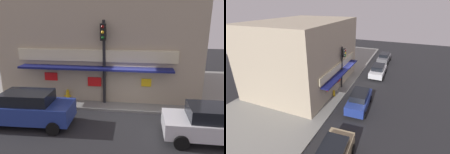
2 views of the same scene
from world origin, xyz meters
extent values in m
plane|color=#232326|center=(0.00, 0.00, 0.00)|extent=(56.76, 56.76, 0.00)
cube|color=gray|center=(0.00, 5.27, 0.07)|extent=(37.84, 10.55, 0.14)
cube|color=tan|center=(-2.38, 5.60, 4.03)|extent=(12.86, 8.83, 7.78)
cube|color=beige|center=(-2.38, 1.11, 3.09)|extent=(9.77, 0.16, 0.72)
cube|color=navy|center=(-2.38, 0.76, 2.39)|extent=(9.26, 0.90, 0.12)
cube|color=red|center=(-5.27, 1.13, 1.68)|extent=(0.82, 0.08, 0.51)
cube|color=red|center=(-2.44, 1.13, 1.44)|extent=(0.85, 0.08, 0.56)
cube|color=yellow|center=(0.73, 1.13, 1.51)|extent=(0.59, 0.08, 0.48)
cylinder|color=black|center=(-1.81, 1.02, 2.66)|extent=(0.18, 0.18, 5.04)
cube|color=black|center=(-1.81, 0.77, 4.50)|extent=(0.32, 0.28, 0.95)
sphere|color=maroon|center=(-1.81, 0.62, 4.80)|extent=(0.18, 0.18, 0.18)
sphere|color=yellow|center=(-1.81, 0.62, 4.50)|extent=(0.18, 0.18, 0.18)
sphere|color=#0F4C19|center=(-1.81, 0.62, 4.20)|extent=(0.18, 0.18, 0.18)
cylinder|color=gold|center=(-4.19, 1.01, 0.43)|extent=(0.22, 0.22, 0.59)
sphere|color=gold|center=(-4.19, 1.01, 0.79)|extent=(0.19, 0.19, 0.19)
cylinder|color=gold|center=(-4.36, 1.01, 0.46)|extent=(0.12, 0.10, 0.10)
cylinder|color=gold|center=(-4.02, 1.01, 0.46)|extent=(0.12, 0.10, 0.10)
cylinder|color=#2D2D2D|center=(1.56, 1.55, 0.56)|extent=(0.57, 0.57, 0.85)
cylinder|color=black|center=(-4.80, 2.52, 0.58)|extent=(0.18, 0.18, 0.89)
cylinder|color=black|center=(-4.75, 2.16, 0.58)|extent=(0.18, 0.18, 0.89)
cube|color=#B2333F|center=(-4.78, 2.34, 1.31)|extent=(0.46, 0.29, 0.57)
sphere|color=tan|center=(-4.78, 2.34, 1.74)|extent=(0.22, 0.22, 0.22)
cylinder|color=#B2333F|center=(-5.01, 2.31, 1.29)|extent=(0.11, 0.11, 0.52)
cylinder|color=#B2333F|center=(-4.54, 2.37, 1.29)|extent=(0.11, 0.11, 0.52)
cube|color=slate|center=(10.23, -2.35, 0.72)|extent=(4.56, 1.87, 0.81)
cube|color=black|center=(10.23, -2.35, 1.38)|extent=(2.48, 1.52, 0.51)
cylinder|color=black|center=(11.84, -1.56, 0.32)|extent=(0.65, 0.24, 0.64)
cylinder|color=black|center=(11.77, -3.26, 0.32)|extent=(0.65, 0.24, 0.64)
cylinder|color=black|center=(8.69, -1.43, 0.32)|extent=(0.65, 0.24, 0.64)
cylinder|color=black|center=(8.62, -3.13, 0.32)|extent=(0.65, 0.24, 0.64)
cube|color=silver|center=(3.73, -2.41, 0.68)|extent=(4.52, 1.86, 0.73)
cube|color=black|center=(3.73, -2.41, 1.33)|extent=(2.44, 1.56, 0.57)
cylinder|color=black|center=(5.30, -1.48, 0.32)|extent=(0.64, 0.22, 0.64)
cylinder|color=black|center=(5.31, -3.33, 0.32)|extent=(0.64, 0.22, 0.64)
cylinder|color=black|center=(2.14, -1.49, 0.32)|extent=(0.64, 0.22, 0.64)
cylinder|color=black|center=(2.15, -3.33, 0.32)|extent=(0.64, 0.22, 0.64)
cube|color=black|center=(-12.25, -2.37, 1.44)|extent=(2.41, 1.66, 0.47)
cylinder|color=black|center=(-10.78, -1.38, 0.32)|extent=(0.65, 0.25, 0.64)
cylinder|color=black|center=(-10.69, -3.21, 0.32)|extent=(0.65, 0.25, 0.64)
cube|color=navy|center=(-5.14, -2.12, 0.76)|extent=(4.49, 1.96, 0.87)
cube|color=black|center=(-5.14, -2.12, 1.47)|extent=(2.45, 1.59, 0.56)
cylinder|color=black|center=(-3.62, -1.16, 0.32)|extent=(0.65, 0.24, 0.64)
cylinder|color=black|center=(-3.55, -2.95, 0.32)|extent=(0.65, 0.24, 0.64)
cylinder|color=black|center=(-6.72, -1.28, 0.32)|extent=(0.65, 0.24, 0.64)
cylinder|color=black|center=(-6.65, -3.07, 0.32)|extent=(0.65, 0.24, 0.64)
camera|label=1|loc=(0.40, -11.54, 5.29)|focal=34.77mm
camera|label=2|loc=(-19.17, -5.58, 9.66)|focal=27.03mm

